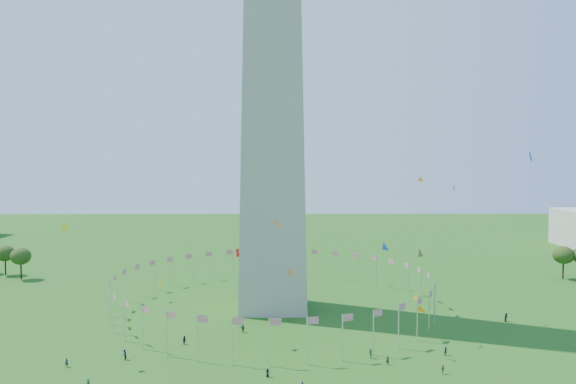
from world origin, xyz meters
name	(u,v)px	position (x,y,z in m)	size (l,w,h in m)	color
flag_ring	(273,291)	(0.00, 50.00, 4.50)	(80.24, 80.24, 9.00)	silver
crowd	(365,377)	(16.59, 2.40, 0.87)	(93.18, 77.73, 2.00)	#1D2445
kites_aloft	(355,252)	(17.26, 23.03, 19.12)	(92.42, 72.90, 35.42)	blue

